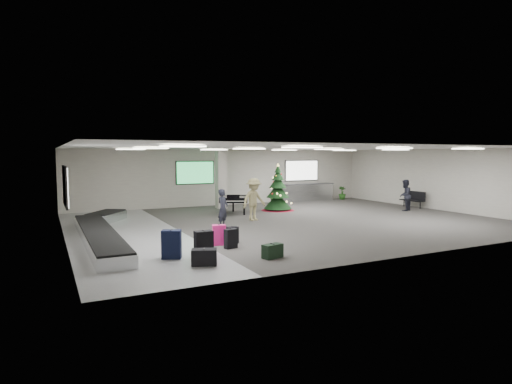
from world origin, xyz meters
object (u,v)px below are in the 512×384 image
service_counter (304,192)px  grand_piano (233,199)px  baggage_carousel (101,231)px  pink_suitcase (219,235)px  potted_plant_right (342,193)px  traveler_a (223,208)px  traveler_bench (405,195)px  traveler_b (254,199)px  bench (413,198)px  christmas_tree (278,194)px  potted_plant_left (274,197)px

service_counter → grand_piano: bearing=-152.6°
baggage_carousel → pink_suitcase: 4.48m
pink_suitcase → potted_plant_right: bearing=51.5°
service_counter → grand_piano: service_counter is taller
traveler_a → traveler_bench: bearing=-39.2°
traveler_b → traveler_bench: bearing=-17.7°
potted_plant_right → bench: bearing=-80.4°
pink_suitcase → potted_plant_right: potted_plant_right is taller
christmas_tree → potted_plant_left: (1.18, 2.58, -0.42)m
bench → potted_plant_right: bench is taller
pink_suitcase → potted_plant_left: (7.08, 9.20, 0.09)m
baggage_carousel → potted_plant_left: size_ratio=11.50×
service_counter → traveler_a: bearing=-140.3°
christmas_tree → grand_piano: 2.55m
traveler_a → pink_suitcase: bearing=-156.8°
potted_plant_left → traveler_bench: bearing=-51.1°
bench → potted_plant_right: 5.20m
service_counter → christmas_tree: (-3.69, -3.19, 0.30)m
baggage_carousel → pink_suitcase: (3.25, -3.07, 0.12)m
pink_suitcase → potted_plant_left: 11.61m
baggage_carousel → christmas_tree: (9.15, 3.55, 0.63)m
traveler_bench → pink_suitcase: bearing=-7.3°
traveler_b → potted_plant_left: bearing=39.5°
traveler_bench → bench: bearing=-174.6°
baggage_carousel → bench: (16.44, 1.30, 0.29)m
christmas_tree → potted_plant_right: christmas_tree is taller
potted_plant_left → potted_plant_right: size_ratio=0.99×
traveler_b → potted_plant_right: size_ratio=2.19×
service_counter → potted_plant_right: 2.75m
pink_suitcase → potted_plant_left: potted_plant_left is taller
grand_piano → traveler_bench: traveler_bench is taller
bench → potted_plant_left: bench is taller
pink_suitcase → potted_plant_right: 15.56m
potted_plant_left → baggage_carousel: bearing=-149.3°
pink_suitcase → traveler_b: (3.28, 4.11, 0.61)m
baggage_carousel → traveler_a: size_ratio=6.28×
baggage_carousel → traveler_bench: 14.94m
potted_plant_left → christmas_tree: bearing=-114.6°
bench → potted_plant_left: size_ratio=1.68×
baggage_carousel → christmas_tree: christmas_tree is taller
bench → traveler_b: bearing=-179.7°
christmas_tree → pink_suitcase: bearing=-131.7°
service_counter → traveler_b: (-6.31, -5.69, 0.39)m
traveler_b → potted_plant_left: size_ratio=2.21×
traveler_a → traveler_b: (1.94, 1.16, 0.16)m
christmas_tree → traveler_b: (-2.62, -2.51, 0.09)m
christmas_tree → traveler_a: size_ratio=1.59×
bench → traveler_a: 11.93m
christmas_tree → bench: 7.63m
baggage_carousel → traveler_a: 4.63m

